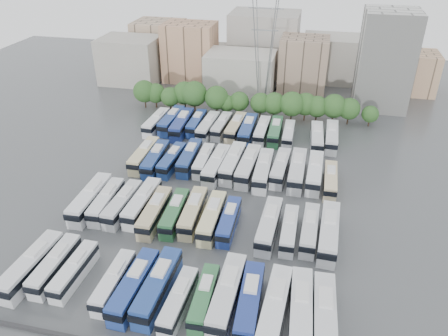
% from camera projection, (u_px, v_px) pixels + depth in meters
% --- Properties ---
extents(ground, '(220.00, 220.00, 0.00)m').
position_uv_depth(ground, '(211.00, 204.00, 81.80)').
color(ground, '#424447').
rests_on(ground, ground).
extents(tree_line, '(65.62, 8.02, 8.72)m').
position_uv_depth(tree_line, '(244.00, 100.00, 115.28)').
color(tree_line, black).
rests_on(tree_line, ground).
extents(city_buildings, '(102.00, 35.00, 20.00)m').
position_uv_depth(city_buildings, '(243.00, 56.00, 139.83)').
color(city_buildings, '#9E998E').
rests_on(city_buildings, ground).
extents(apartment_tower, '(14.00, 14.00, 26.00)m').
position_uv_depth(apartment_tower, '(385.00, 60.00, 117.67)').
color(apartment_tower, silver).
rests_on(apartment_tower, ground).
extents(electricity_pylon, '(9.00, 6.91, 33.83)m').
position_uv_depth(electricity_pylon, '(264.00, 40.00, 114.17)').
color(electricity_pylon, slate).
rests_on(electricity_pylon, ground).
extents(bus_r0_s0, '(3.44, 13.21, 4.11)m').
position_uv_depth(bus_r0_s0, '(32.00, 265.00, 64.65)').
color(bus_r0_s0, silver).
rests_on(bus_r0_s0, ground).
extents(bus_r0_s1, '(2.55, 11.67, 3.66)m').
position_uv_depth(bus_r0_s1, '(55.00, 265.00, 65.05)').
color(bus_r0_s1, silver).
rests_on(bus_r0_s1, ground).
extents(bus_r0_s2, '(2.63, 11.00, 3.44)m').
position_uv_depth(bus_r0_s2, '(74.00, 271.00, 64.19)').
color(bus_r0_s2, silver).
rests_on(bus_r0_s2, ground).
extents(bus_r0_s4, '(2.46, 11.07, 3.47)m').
position_uv_depth(bus_r0_s4, '(114.00, 282.00, 62.22)').
color(bus_r0_s4, silver).
rests_on(bus_r0_s4, ground).
extents(bus_r0_s5, '(3.20, 12.84, 4.00)m').
position_uv_depth(bus_r0_s5, '(134.00, 286.00, 61.18)').
color(bus_r0_s5, navy).
rests_on(bus_r0_s5, ground).
extents(bus_r0_s6, '(3.25, 13.31, 4.15)m').
position_uv_depth(bus_r0_s6, '(158.00, 286.00, 61.01)').
color(bus_r0_s6, navy).
rests_on(bus_r0_s6, ground).
extents(bus_r0_s7, '(2.81, 10.97, 3.42)m').
position_uv_depth(bus_r0_s7, '(179.00, 301.00, 59.19)').
color(bus_r0_s7, silver).
rests_on(bus_r0_s7, ground).
extents(bus_r0_s8, '(2.71, 10.87, 3.39)m').
position_uv_depth(bus_r0_s8, '(204.00, 298.00, 59.67)').
color(bus_r0_s8, '#2E6C3D').
rests_on(bus_r0_s8, ground).
extents(bus_r0_s9, '(3.13, 13.55, 4.24)m').
position_uv_depth(bus_r0_s9, '(227.00, 294.00, 59.63)').
color(bus_r0_s9, silver).
rests_on(bus_r0_s9, ground).
extents(bus_r0_s10, '(3.29, 12.89, 4.01)m').
position_uv_depth(bus_r0_s10, '(250.00, 302.00, 58.58)').
color(bus_r0_s10, navy).
rests_on(bus_r0_s10, ground).
extents(bus_r0_s11, '(3.58, 13.44, 4.18)m').
position_uv_depth(bus_r0_s11, '(275.00, 308.00, 57.65)').
color(bus_r0_s11, silver).
rests_on(bus_r0_s11, ground).
extents(bus_r0_s12, '(3.53, 13.34, 4.15)m').
position_uv_depth(bus_r0_s12, '(301.00, 311.00, 57.21)').
color(bus_r0_s12, silver).
rests_on(bus_r0_s12, ground).
extents(bus_r0_s13, '(3.46, 13.46, 4.19)m').
position_uv_depth(bus_r0_s13, '(324.00, 318.00, 56.25)').
color(bus_r0_s13, silver).
rests_on(bus_r0_s13, ground).
extents(bus_r1_s0, '(3.25, 13.57, 4.24)m').
position_uv_depth(bus_r1_s0, '(90.00, 199.00, 79.67)').
color(bus_r1_s0, white).
rests_on(bus_r1_s0, ground).
extents(bus_r1_s1, '(3.19, 12.17, 3.78)m').
position_uv_depth(bus_r1_s1, '(106.00, 201.00, 79.38)').
color(bus_r1_s1, silver).
rests_on(bus_r1_s1, ground).
extents(bus_r1_s2, '(3.04, 12.32, 3.84)m').
position_uv_depth(bus_r1_s2, '(123.00, 204.00, 78.68)').
color(bus_r1_s2, silver).
rests_on(bus_r1_s2, ground).
extents(bus_r1_s3, '(3.02, 12.81, 4.00)m').
position_uv_depth(bus_r1_s3, '(142.00, 203.00, 78.84)').
color(bus_r1_s3, silver).
rests_on(bus_r1_s3, ground).
extents(bus_r1_s4, '(2.96, 12.48, 3.90)m').
position_uv_depth(bus_r1_s4, '(155.00, 212.00, 76.43)').
color(bus_r1_s4, tan).
rests_on(bus_r1_s4, ground).
extents(bus_r1_s5, '(3.06, 11.89, 3.70)m').
position_uv_depth(bus_r1_s5, '(175.00, 213.00, 76.38)').
color(bus_r1_s5, '#2B6538').
rests_on(bus_r1_s5, ground).
extents(bus_r1_s6, '(3.18, 12.43, 3.87)m').
position_uv_depth(bus_r1_s6, '(193.00, 212.00, 76.45)').
color(bus_r1_s6, '#C2B485').
rests_on(bus_r1_s6, ground).
extents(bus_r1_s7, '(2.92, 12.50, 3.91)m').
position_uv_depth(bus_r1_s7, '(212.00, 217.00, 75.10)').
color(bus_r1_s7, beige).
rests_on(bus_r1_s7, ground).
extents(bus_r1_s8, '(2.61, 11.32, 3.54)m').
position_uv_depth(bus_r1_s8, '(229.00, 221.00, 74.52)').
color(bus_r1_s8, navy).
rests_on(bus_r1_s8, ground).
extents(bus_r1_s10, '(3.26, 12.96, 4.04)m').
position_uv_depth(bus_r1_s10, '(269.00, 225.00, 73.12)').
color(bus_r1_s10, silver).
rests_on(bus_r1_s10, ground).
extents(bus_r1_s11, '(2.47, 11.09, 3.48)m').
position_uv_depth(bus_r1_s11, '(289.00, 230.00, 72.42)').
color(bus_r1_s11, silver).
rests_on(bus_r1_s11, ground).
extents(bus_r1_s12, '(2.84, 11.81, 3.69)m').
position_uv_depth(bus_r1_s12, '(310.00, 229.00, 72.36)').
color(bus_r1_s12, silver).
rests_on(bus_r1_s12, ground).
extents(bus_r1_s13, '(3.44, 13.70, 4.27)m').
position_uv_depth(bus_r1_s13, '(329.00, 232.00, 71.30)').
color(bus_r1_s13, silver).
rests_on(bus_r1_s13, ground).
extents(bus_r2_s1, '(2.81, 12.67, 3.97)m').
position_uv_depth(bus_r2_s1, '(144.00, 155.00, 94.44)').
color(bus_r2_s1, beige).
rests_on(bus_r2_s1, ground).
extents(bus_r2_s2, '(3.28, 12.74, 3.96)m').
position_uv_depth(bus_r2_s2, '(156.00, 159.00, 92.93)').
color(bus_r2_s2, navy).
rests_on(bus_r2_s2, ground).
extents(bus_r2_s3, '(3.13, 11.86, 3.69)m').
position_uv_depth(bus_r2_s3, '(172.00, 160.00, 92.90)').
color(bus_r2_s3, navy).
rests_on(bus_r2_s3, ground).
extents(bus_r2_s4, '(3.11, 12.68, 3.96)m').
position_uv_depth(bus_r2_s4, '(190.00, 157.00, 93.54)').
color(bus_r2_s4, navy).
rests_on(bus_r2_s4, ground).
extents(bus_r2_s5, '(2.71, 11.34, 3.54)m').
position_uv_depth(bus_r2_s5, '(204.00, 160.00, 92.79)').
color(bus_r2_s5, silver).
rests_on(bus_r2_s5, ground).
extents(bus_r2_s6, '(3.45, 13.41, 4.17)m').
position_uv_depth(bus_r2_s6, '(217.00, 165.00, 90.47)').
color(bus_r2_s6, silver).
rests_on(bus_r2_s6, ground).
extents(bus_r2_s7, '(3.40, 13.65, 4.25)m').
position_uv_depth(bus_r2_s7, '(233.00, 163.00, 91.29)').
color(bus_r2_s7, silver).
rests_on(bus_r2_s7, ground).
extents(bus_r2_s8, '(3.56, 13.76, 4.28)m').
position_uv_depth(bus_r2_s8, '(248.00, 166.00, 90.09)').
color(bus_r2_s8, silver).
rests_on(bus_r2_s8, ground).
extents(bus_r2_s9, '(3.16, 13.44, 4.20)m').
position_uv_depth(bus_r2_s9, '(263.00, 170.00, 88.66)').
color(bus_r2_s9, silver).
rests_on(bus_r2_s9, ground).
extents(bus_r2_s10, '(3.29, 12.57, 3.91)m').
position_uv_depth(bus_r2_s10, '(280.00, 168.00, 89.81)').
color(bus_r2_s10, silver).
rests_on(bus_r2_s10, ground).
extents(bus_r2_s11, '(3.04, 13.66, 4.28)m').
position_uv_depth(bus_r2_s11, '(297.00, 170.00, 88.59)').
color(bus_r2_s11, silver).
rests_on(bus_r2_s11, ground).
extents(bus_r2_s12, '(3.11, 13.23, 4.14)m').
position_uv_depth(bus_r2_s12, '(315.00, 172.00, 87.97)').
color(bus_r2_s12, white).
rests_on(bus_r2_s12, ground).
extents(bus_r2_s13, '(2.54, 11.47, 3.60)m').
position_uv_depth(bus_r2_s13, '(330.00, 180.00, 85.83)').
color(bus_r2_s13, beige).
rests_on(bus_r2_s13, ground).
extents(bus_r3_s0, '(3.20, 12.57, 3.91)m').
position_uv_depth(bus_r3_s0, '(156.00, 122.00, 109.43)').
color(bus_r3_s0, white).
rests_on(bus_r3_s0, ground).
extents(bus_r3_s1, '(3.29, 13.09, 4.08)m').
position_uv_depth(bus_r3_s1, '(172.00, 121.00, 110.13)').
color(bus_r3_s1, navy).
rests_on(bus_r3_s1, ground).
extents(bus_r3_s2, '(3.44, 13.77, 4.29)m').
position_uv_depth(bus_r3_s2, '(182.00, 124.00, 107.96)').
color(bus_r3_s2, navy).
rests_on(bus_r3_s2, ground).
extents(bus_r3_s3, '(2.67, 11.78, 3.69)m').
position_uv_depth(bus_r3_s3, '(197.00, 123.00, 109.26)').
color(bus_r3_s3, navy).
rests_on(bus_r3_s3, ground).
extents(bus_r3_s4, '(3.27, 12.78, 3.98)m').
position_uv_depth(bus_r3_s4, '(208.00, 127.00, 107.13)').
color(bus_r3_s4, silver).
rests_on(bus_r3_s4, ground).
extents(bus_r3_s5, '(3.17, 11.87, 3.69)m').
position_uv_depth(bus_r3_s5, '(222.00, 126.00, 107.81)').
color(bus_r3_s5, silver).
rests_on(bus_r3_s5, ground).
extents(bus_r3_s6, '(3.38, 12.77, 3.97)m').
position_uv_depth(bus_r3_s6, '(236.00, 127.00, 106.79)').
color(bus_r3_s6, '#C6B288').
rests_on(bus_r3_s6, ground).
extents(bus_r3_s7, '(2.96, 13.27, 4.16)m').
position_uv_depth(bus_r3_s7, '(248.00, 130.00, 105.32)').
color(bus_r3_s7, navy).
rests_on(bus_r3_s7, ground).
extents(bus_r3_s8, '(2.74, 11.97, 3.75)m').
position_uv_depth(bus_r3_s8, '(262.00, 131.00, 105.35)').
color(bus_r3_s8, silver).
rests_on(bus_r3_s8, ground).
extents(bus_r3_s9, '(2.87, 12.37, 3.87)m').
position_uv_depth(bus_r3_s9, '(275.00, 131.00, 104.95)').
color(bus_r3_s9, '#2B663E').
rests_on(bus_r3_s9, ground).
extents(bus_r3_s10, '(2.60, 11.14, 3.48)m').
position_uv_depth(bus_r3_s10, '(289.00, 134.00, 104.05)').
color(bus_r3_s10, silver).
rests_on(bus_r3_s10, ground).
extents(bus_r3_s12, '(3.39, 12.78, 3.97)m').
position_uv_depth(bus_r3_s12, '(317.00, 138.00, 101.78)').
color(bus_r3_s12, silver).
rests_on(bus_r3_s12, ground).
extents(bus_r3_s13, '(2.86, 12.92, 4.05)m').
position_uv_depth(bus_r3_s13, '(332.00, 137.00, 102.16)').
color(bus_r3_s13, silver).
rests_on(bus_r3_s13, ground).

